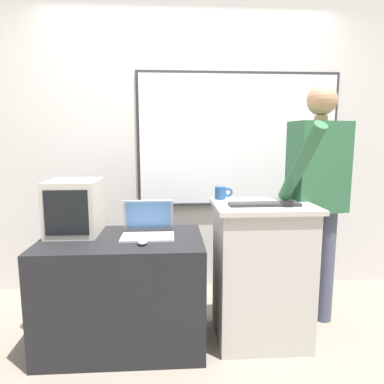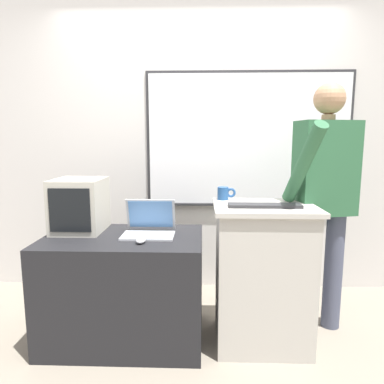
{
  "view_description": "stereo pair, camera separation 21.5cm",
  "coord_description": "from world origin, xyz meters",
  "px_view_note": "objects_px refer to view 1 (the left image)",
  "views": [
    {
      "loc": [
        -0.17,
        -1.79,
        1.38
      ],
      "look_at": [
        -0.03,
        0.43,
        1.04
      ],
      "focal_mm": 32.0,
      "sensor_mm": 36.0,
      "label": 1
    },
    {
      "loc": [
        0.04,
        -1.79,
        1.38
      ],
      "look_at": [
        -0.03,
        0.43,
        1.04
      ],
      "focal_mm": 32.0,
      "sensor_mm": 36.0,
      "label": 2
    }
  ],
  "objects_px": {
    "lectern_podium": "(261,272)",
    "side_desk": "(124,290)",
    "computer_mouse_by_laptop": "(143,242)",
    "coffee_mug": "(221,193)",
    "laptop": "(148,225)",
    "crt_monitor": "(74,207)",
    "wireless_keyboard": "(264,204)",
    "person_presenter": "(317,190)"
  },
  "relations": [
    {
      "from": "person_presenter",
      "to": "computer_mouse_by_laptop",
      "type": "xyz_separation_m",
      "value": [
        -1.23,
        -0.31,
        -0.26
      ]
    },
    {
      "from": "lectern_podium",
      "to": "crt_monitor",
      "type": "relative_size",
      "value": 2.57
    },
    {
      "from": "wireless_keyboard",
      "to": "crt_monitor",
      "type": "relative_size",
      "value": 1.23
    },
    {
      "from": "laptop",
      "to": "side_desk",
      "type": "bearing_deg",
      "value": -159.16
    },
    {
      "from": "person_presenter",
      "to": "computer_mouse_by_laptop",
      "type": "relative_size",
      "value": 17.52
    },
    {
      "from": "side_desk",
      "to": "coffee_mug",
      "type": "height_order",
      "value": "coffee_mug"
    },
    {
      "from": "wireless_keyboard",
      "to": "crt_monitor",
      "type": "xyz_separation_m",
      "value": [
        -1.26,
        0.21,
        -0.05
      ]
    },
    {
      "from": "lectern_podium",
      "to": "side_desk",
      "type": "relative_size",
      "value": 0.9
    },
    {
      "from": "side_desk",
      "to": "coffee_mug",
      "type": "relative_size",
      "value": 8.24
    },
    {
      "from": "wireless_keyboard",
      "to": "crt_monitor",
      "type": "height_order",
      "value": "crt_monitor"
    },
    {
      "from": "person_presenter",
      "to": "coffee_mug",
      "type": "relative_size",
      "value": 13.6
    },
    {
      "from": "computer_mouse_by_laptop",
      "to": "crt_monitor",
      "type": "bearing_deg",
      "value": 150.21
    },
    {
      "from": "laptop",
      "to": "wireless_keyboard",
      "type": "xyz_separation_m",
      "value": [
        0.76,
        -0.15,
        0.16
      ]
    },
    {
      "from": "wireless_keyboard",
      "to": "computer_mouse_by_laptop",
      "type": "height_order",
      "value": "wireless_keyboard"
    },
    {
      "from": "side_desk",
      "to": "lectern_podium",
      "type": "bearing_deg",
      "value": -1.21
    },
    {
      "from": "lectern_podium",
      "to": "side_desk",
      "type": "height_order",
      "value": "lectern_podium"
    },
    {
      "from": "side_desk",
      "to": "wireless_keyboard",
      "type": "distance_m",
      "value": 1.11
    },
    {
      "from": "wireless_keyboard",
      "to": "computer_mouse_by_laptop",
      "type": "distance_m",
      "value": 0.81
    },
    {
      "from": "laptop",
      "to": "wireless_keyboard",
      "type": "relative_size",
      "value": 0.76
    },
    {
      "from": "side_desk",
      "to": "person_presenter",
      "type": "relative_size",
      "value": 0.61
    },
    {
      "from": "lectern_podium",
      "to": "crt_monitor",
      "type": "distance_m",
      "value": 1.35
    },
    {
      "from": "lectern_podium",
      "to": "person_presenter",
      "type": "distance_m",
      "value": 0.72
    },
    {
      "from": "person_presenter",
      "to": "crt_monitor",
      "type": "bearing_deg",
      "value": 169.45
    },
    {
      "from": "crt_monitor",
      "to": "computer_mouse_by_laptop",
      "type": "bearing_deg",
      "value": -29.79
    },
    {
      "from": "person_presenter",
      "to": "coffee_mug",
      "type": "xyz_separation_m",
      "value": [
        -0.7,
        0.01,
        -0.01
      ]
    },
    {
      "from": "lectern_podium",
      "to": "person_presenter",
      "type": "height_order",
      "value": "person_presenter"
    },
    {
      "from": "lectern_podium",
      "to": "computer_mouse_by_laptop",
      "type": "height_order",
      "value": "lectern_podium"
    },
    {
      "from": "side_desk",
      "to": "crt_monitor",
      "type": "xyz_separation_m",
      "value": [
        -0.33,
        0.13,
        0.55
      ]
    },
    {
      "from": "lectern_podium",
      "to": "wireless_keyboard",
      "type": "xyz_separation_m",
      "value": [
        -0.01,
        -0.07,
        0.49
      ]
    },
    {
      "from": "computer_mouse_by_laptop",
      "to": "coffee_mug",
      "type": "relative_size",
      "value": 0.78
    },
    {
      "from": "side_desk",
      "to": "crt_monitor",
      "type": "distance_m",
      "value": 0.66
    },
    {
      "from": "laptop",
      "to": "computer_mouse_by_laptop",
      "type": "bearing_deg",
      "value": -95.91
    },
    {
      "from": "coffee_mug",
      "to": "laptop",
      "type": "bearing_deg",
      "value": -167.97
    },
    {
      "from": "laptop",
      "to": "crt_monitor",
      "type": "distance_m",
      "value": 0.52
    },
    {
      "from": "lectern_podium",
      "to": "laptop",
      "type": "distance_m",
      "value": 0.84
    },
    {
      "from": "lectern_podium",
      "to": "computer_mouse_by_laptop",
      "type": "distance_m",
      "value": 0.84
    },
    {
      "from": "person_presenter",
      "to": "side_desk",
      "type": "bearing_deg",
      "value": 174.94
    },
    {
      "from": "crt_monitor",
      "to": "coffee_mug",
      "type": "bearing_deg",
      "value": 2.72
    },
    {
      "from": "wireless_keyboard",
      "to": "coffee_mug",
      "type": "xyz_separation_m",
      "value": [
        -0.24,
        0.26,
        0.04
      ]
    },
    {
      "from": "person_presenter",
      "to": "laptop",
      "type": "relative_size",
      "value": 5.04
    },
    {
      "from": "person_presenter",
      "to": "computer_mouse_by_laptop",
      "type": "height_order",
      "value": "person_presenter"
    },
    {
      "from": "lectern_podium",
      "to": "side_desk",
      "type": "bearing_deg",
      "value": 178.79
    }
  ]
}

